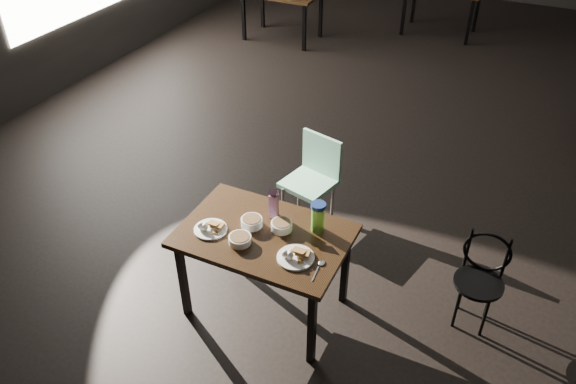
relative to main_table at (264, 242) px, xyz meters
The scene contains 11 objects.
main_table is the anchor object (origin of this frame).
plate_left 0.40m from the main_table, 160.08° to the right, with size 0.24×0.24×0.08m.
plate_right 0.35m from the main_table, 24.53° to the right, with size 0.26×0.26×0.08m.
bowl_near 0.17m from the main_table, 160.47° to the left, with size 0.16×0.16×0.06m.
bowl_far 0.17m from the main_table, 46.35° to the left, with size 0.15×0.15×0.06m.
bowl_big 0.22m from the main_table, 123.75° to the right, with size 0.16×0.16×0.05m.
juice_carton 0.28m from the main_table, 96.63° to the left, with size 0.07×0.07×0.24m.
water_bottle 0.43m from the main_table, 31.06° to the left, with size 0.11×0.11×0.24m.
spoon 0.51m from the main_table, 14.41° to the right, with size 0.05×0.21×0.01m.
bentwood_chair 1.60m from the main_table, 21.85° to the left, with size 0.36×0.36×0.76m.
school_chair 1.14m from the main_table, 94.84° to the left, with size 0.49×0.49×0.88m.
Camera 1 is at (0.68, -5.43, 3.34)m, focal length 35.00 mm.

